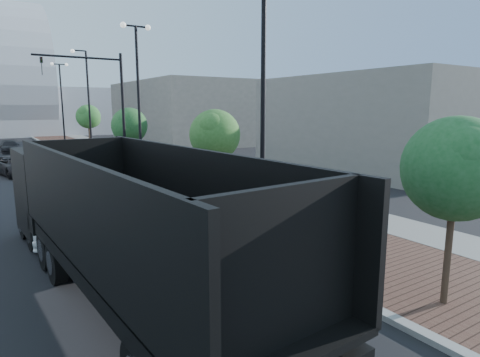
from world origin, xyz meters
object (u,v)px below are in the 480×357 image
dump_truck (92,216)px  white_sedan (76,213)px  dark_car_mid (18,165)px  pedestrian (204,165)px

dump_truck → white_sedan: 3.74m
dump_truck → white_sedan: (0.23, 3.66, -0.74)m
dark_car_mid → pedestrian: bearing=-51.2°
white_sedan → dark_car_mid: white_sedan is taller
dump_truck → white_sedan: size_ratio=2.71×
pedestrian → white_sedan: bearing=49.5°
white_sedan → dark_car_mid: 16.54m
dump_truck → white_sedan: dump_truck is taller
dark_car_mid → white_sedan: bearing=-102.7°
dump_truck → dark_car_mid: dump_truck is taller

